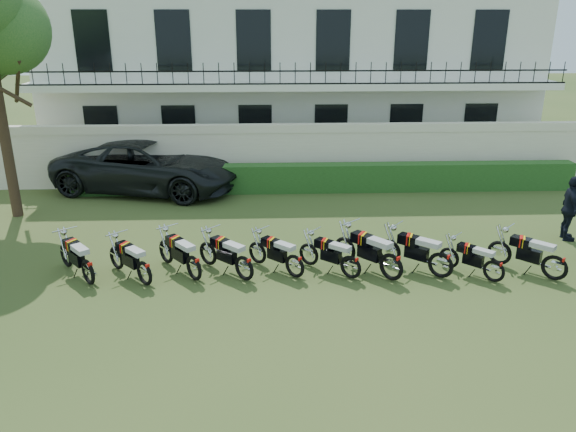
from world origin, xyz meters
The scene contains 16 objects.
ground centered at (0.00, 0.00, 0.00)m, with size 100.00×100.00×0.00m, color #324A1D.
perimeter_wall centered at (0.00, 8.00, 1.17)m, with size 30.00×0.35×2.30m.
hedge centered at (1.00, 7.20, 0.50)m, with size 18.00×0.60×1.00m, color #1A3F16.
building centered at (0.00, 13.96, 3.71)m, with size 20.40×9.60×7.40m.
motorcycle_0 centered at (-5.30, -0.04, 0.49)m, with size 1.31×1.56×1.06m.
motorcycle_1 centered at (-3.97, -0.13, 0.47)m, with size 1.34×1.42×1.02m.
motorcycle_2 centered at (-2.85, 0.08, 0.49)m, with size 1.28×1.57×1.05m.
motorcycle_3 centered at (-1.65, 0.03, 0.48)m, with size 1.44×1.41×1.05m.
motorcycle_4 centered at (-0.45, 0.14, 0.46)m, with size 1.38×1.31×0.99m.
motorcycle_5 centered at (0.89, 0.03, 0.46)m, with size 1.44×1.24×0.99m.
motorcycle_6 centered at (1.83, -0.11, 0.53)m, with size 1.48×1.66×1.15m.
motorcycle_7 centered at (3.05, -0.03, 0.51)m, with size 1.61×1.38×1.10m.
motorcycle_8 centered at (4.25, -0.29, 0.43)m, with size 1.26×1.25×0.92m.
motorcycle_9 centered at (5.72, -0.26, 0.49)m, with size 1.46×1.45×1.07m.
suv centered at (-5.33, 7.56, 0.91)m, with size 3.01×6.54×1.82m, color black.
officer_5 centered at (7.35, 2.31, 0.92)m, with size 1.08×0.45×1.85m, color black.
Camera 1 is at (-1.11, -12.12, 5.99)m, focal length 35.00 mm.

